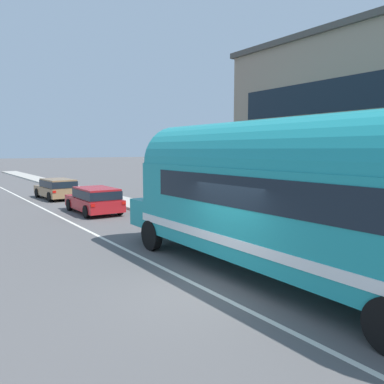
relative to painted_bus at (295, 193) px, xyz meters
The scene contains 6 objects.
ground_plane 3.13m from the painted_bus, 152.35° to the left, with size 300.00×300.00×0.00m, color #565454.
lane_markings 13.18m from the painted_bus, 90.63° to the left, with size 3.88×80.00×0.01m.
sidewalk_slab 11.57m from the painted_bus, 75.38° to the left, with size 1.97×90.00×0.15m, color #ADA89E.
painted_bus is the anchor object (origin of this frame).
car_lead 13.31m from the painted_bus, 90.04° to the left, with size 2.00×4.28×1.37m.
car_second 20.43m from the painted_bus, 89.93° to the left, with size 2.08×4.34×1.37m.
Camera 1 is at (-5.35, -7.03, 3.35)m, focal length 35.79 mm.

